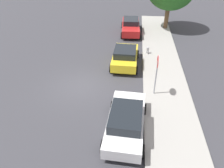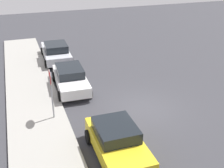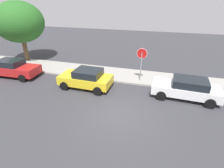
# 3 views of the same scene
# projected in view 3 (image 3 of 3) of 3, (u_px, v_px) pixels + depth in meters

# --- Properties ---
(ground_plane) EXTENTS (60.00, 60.00, 0.00)m
(ground_plane) POSITION_uv_depth(u_px,v_px,m) (119.00, 115.00, 10.23)
(ground_plane) COLOR #38383D
(sidewalk_curb) EXTENTS (32.00, 2.95, 0.14)m
(sidewalk_curb) POSITION_uv_depth(u_px,v_px,m) (135.00, 77.00, 15.05)
(sidewalk_curb) COLOR #9E9B93
(sidewalk_curb) RESTS_ON ground_plane
(stop_sign) EXTENTS (0.80, 0.08, 2.79)m
(stop_sign) POSITION_uv_depth(u_px,v_px,m) (141.00, 59.00, 13.38)
(stop_sign) COLOR gray
(stop_sign) RESTS_ON ground_plane
(parked_car_white) EXTENTS (4.42, 2.15, 1.40)m
(parked_car_white) POSITION_uv_depth(u_px,v_px,m) (186.00, 88.00, 11.69)
(parked_car_white) COLOR white
(parked_car_white) RESTS_ON ground_plane
(parked_car_yellow) EXTENTS (3.92, 2.11, 1.44)m
(parked_car_yellow) POSITION_uv_depth(u_px,v_px,m) (86.00, 78.00, 13.10)
(parked_car_yellow) COLOR yellow
(parked_car_yellow) RESTS_ON ground_plane
(parked_car_red) EXTENTS (4.65, 2.10, 1.46)m
(parked_car_red) POSITION_uv_depth(u_px,v_px,m) (12.00, 68.00, 15.01)
(parked_car_red) COLOR red
(parked_car_red) RESTS_ON ground_plane
(street_tree_near_corner) EXTENTS (4.76, 4.76, 6.01)m
(street_tree_near_corner) POSITION_uv_depth(u_px,v_px,m) (19.00, 22.00, 17.31)
(street_tree_near_corner) COLOR brown
(street_tree_near_corner) RESTS_ON ground_plane
(fire_hydrant) EXTENTS (0.30, 0.22, 0.72)m
(fire_hydrant) POSITION_uv_depth(u_px,v_px,m) (74.00, 71.00, 15.32)
(fire_hydrant) COLOR #A5A5A8
(fire_hydrant) RESTS_ON ground_plane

